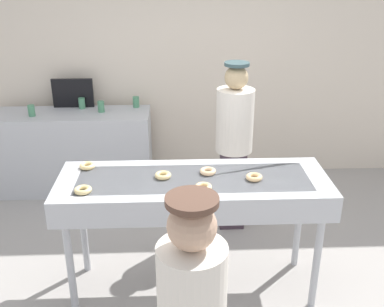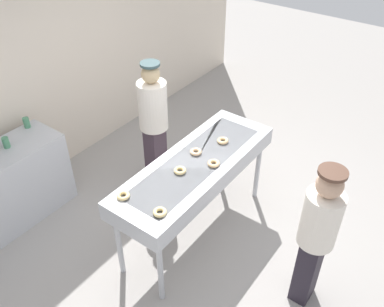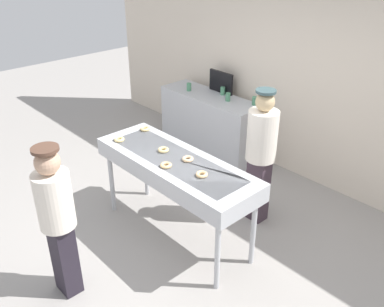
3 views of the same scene
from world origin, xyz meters
name	(u,v)px [view 3 (image 3 of 3)]	position (x,y,z in m)	size (l,w,h in m)	color
ground_plane	(177,233)	(0.00, 0.00, 0.00)	(16.00, 16.00, 0.00)	#9E9993
back_wall	(303,69)	(0.00, 2.27, 1.53)	(8.00, 0.12, 3.06)	beige
fryer_conveyor	(175,167)	(0.00, 0.00, 0.89)	(2.02, 0.69, 1.00)	#B7BABF
plain_donut_0	(119,139)	(-0.78, -0.19, 1.02)	(0.12, 0.12, 0.04)	#F1D38A
plain_donut_1	(202,174)	(0.45, -0.04, 1.02)	(0.12, 0.12, 0.04)	#F5C788
plain_donut_2	(188,159)	(0.11, 0.08, 1.02)	(0.12, 0.12, 0.04)	beige
plain_donut_3	(166,165)	(0.06, -0.18, 1.02)	(0.12, 0.12, 0.04)	#F6C886
plain_donut_4	(163,150)	(-0.23, 0.02, 1.02)	(0.12, 0.12, 0.04)	#EDCD86
plain_donut_5	(145,129)	(-0.82, 0.22, 1.02)	(0.12, 0.12, 0.04)	#F6D489
worker_baker	(261,150)	(0.42, 0.93, 0.95)	(0.35, 0.35, 1.66)	#3D2F39
customer_waiting	(57,216)	(-0.07, -1.35, 0.89)	(0.33, 0.33, 1.58)	#241F29
prep_counter	(210,123)	(-1.28, 1.82, 0.46)	(1.73, 0.55, 0.93)	#B7BABF
paper_cup_0	(189,87)	(-1.67, 1.73, 0.99)	(0.07, 0.07, 0.12)	#4C8C66
paper_cup_1	(228,97)	(-0.94, 1.84, 0.99)	(0.07, 0.07, 0.12)	#4C8C66
paper_cup_2	(255,101)	(-0.57, 2.01, 0.99)	(0.07, 0.07, 0.12)	#4C8C66
paper_cup_3	(223,91)	(-1.18, 1.98, 0.99)	(0.07, 0.07, 0.12)	#4C8C66
menu_display	(221,82)	(-1.28, 2.04, 1.09)	(0.46, 0.04, 0.33)	black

